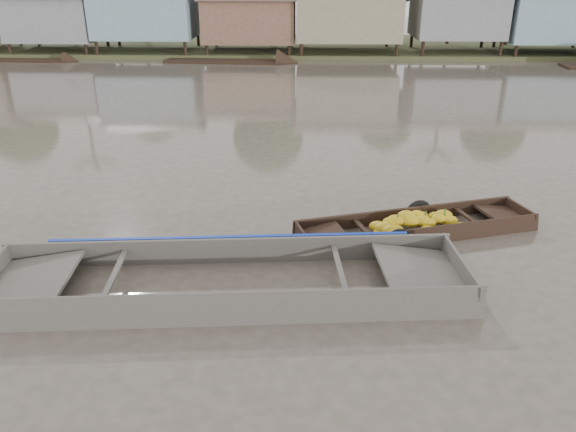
{
  "coord_description": "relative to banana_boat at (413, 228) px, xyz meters",
  "views": [
    {
      "loc": [
        -0.14,
        -8.83,
        5.38
      ],
      "look_at": [
        -0.46,
        1.41,
        0.8
      ],
      "focal_mm": 35.0,
      "sensor_mm": 36.0,
      "label": 1
    }
  ],
  "objects": [
    {
      "name": "banana_boat",
      "position": [
        0.0,
        0.0,
        0.0
      ],
      "size": [
        5.48,
        2.8,
        0.71
      ],
      "rotation": [
        0.0,
        0.0,
        0.3
      ],
      "color": "black",
      "rests_on": "ground"
    },
    {
      "name": "ground",
      "position": [
        -2.26,
        -2.37,
        -0.13
      ],
      "size": [
        120.0,
        120.0,
        0.0
      ],
      "primitive_type": "plane",
      "color": "#484137",
      "rests_on": "ground"
    },
    {
      "name": "viewer_boat",
      "position": [
        -3.73,
        -2.49,
        -0.04
      ],
      "size": [
        8.77,
        2.93,
        0.69
      ],
      "rotation": [
        0.0,
        0.0,
        0.08
      ],
      "color": "#48433D",
      "rests_on": "ground"
    },
    {
      "name": "riverbank",
      "position": [
        0.77,
        29.49,
        2.94
      ],
      "size": [
        120.0,
        12.47,
        10.22
      ],
      "color": "#384723",
      "rests_on": "ground"
    },
    {
      "name": "distant_boats",
      "position": [
        10.82,
        21.77,
        0.11
      ],
      "size": [
        46.69,
        15.86,
        1.38
      ],
      "color": "black",
      "rests_on": "ground"
    }
  ]
}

